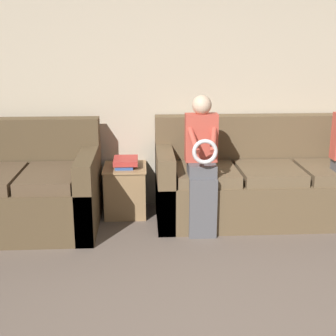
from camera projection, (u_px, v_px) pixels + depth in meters
wall_back at (200, 85)px, 4.83m from camera, size 7.08×0.06×2.55m
couch_main at (265, 183)px, 4.68m from camera, size 2.17×0.88×0.99m
couch_side at (26, 192)px, 4.42m from camera, size 1.36×1.00×0.99m
child_left_seated at (202, 159)px, 4.20m from camera, size 0.30×0.38×1.26m
side_shelf at (125, 189)px, 4.77m from camera, size 0.43×0.50×0.50m
book_stack at (125, 162)px, 4.69m from camera, size 0.24×0.31×0.09m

